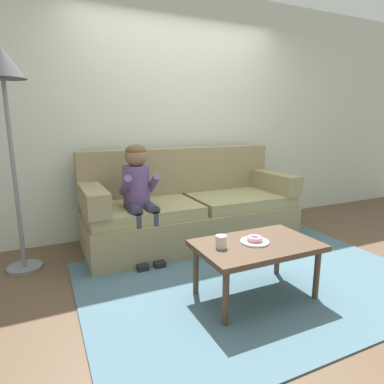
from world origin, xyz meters
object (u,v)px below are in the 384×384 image
at_px(couch, 190,209).
at_px(donut, 255,239).
at_px(coffee_table, 256,249).
at_px(toy_controller, 280,255).
at_px(person_child, 139,190).
at_px(mug, 221,242).
at_px(floor_lamp, 4,84).

distance_m(couch, donut, 1.32).
bearing_deg(donut, coffee_table, -45.33).
bearing_deg(coffee_table, couch, 87.28).
distance_m(donut, toy_controller, 0.96).
height_order(donut, toy_controller, donut).
xyz_separation_m(coffee_table, toy_controller, (0.68, 0.51, -0.36)).
xyz_separation_m(donut, toy_controller, (0.69, 0.50, -0.44)).
bearing_deg(donut, toy_controller, 36.04).
bearing_deg(person_child, donut, -63.08).
height_order(couch, mug, couch).
height_order(person_child, floor_lamp, floor_lamp).
height_order(mug, toy_controller, mug).
bearing_deg(couch, donut, -93.21).
height_order(couch, toy_controller, couch).
xyz_separation_m(toy_controller, floor_lamp, (-2.29, 0.77, 1.58)).
height_order(couch, floor_lamp, floor_lamp).
relative_size(mug, toy_controller, 0.40).
xyz_separation_m(coffee_table, person_child, (-0.57, 1.11, 0.28)).
relative_size(person_child, floor_lamp, 0.58).
height_order(donut, mug, mug).
relative_size(couch, coffee_table, 2.54).
relative_size(donut, mug, 1.33).
relative_size(person_child, mug, 12.24).
bearing_deg(person_child, coffee_table, -62.86).
distance_m(person_child, donut, 1.25).
bearing_deg(toy_controller, person_child, 146.42).
bearing_deg(couch, toy_controller, -53.16).
distance_m(couch, floor_lamp, 2.09).
bearing_deg(donut, mug, 175.64).
bearing_deg(floor_lamp, person_child, -9.10).
distance_m(couch, toy_controller, 1.07).
xyz_separation_m(couch, person_child, (-0.63, -0.22, 0.31)).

